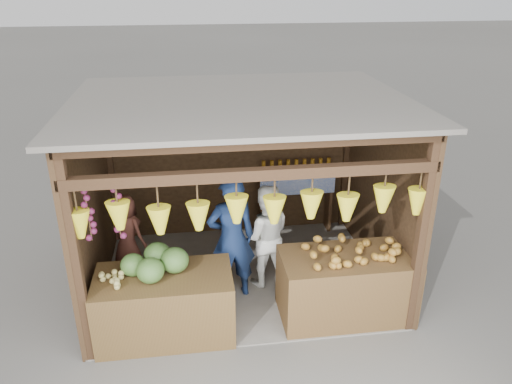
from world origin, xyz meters
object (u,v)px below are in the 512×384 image
at_px(man_standing, 231,239).
at_px(counter_right, 346,286).
at_px(woman_standing, 265,236).
at_px(counter_left, 165,305).
at_px(vendor_seated, 127,232).

bearing_deg(man_standing, counter_right, 147.36).
xyz_separation_m(man_standing, woman_standing, (0.49, 0.24, -0.12)).
bearing_deg(woman_standing, counter_left, 37.11).
bearing_deg(vendor_seated, woman_standing, -148.83).
distance_m(counter_right, vendor_seated, 3.01).
bearing_deg(man_standing, woman_standing, -161.79).
relative_size(counter_left, woman_standing, 1.07).
height_order(counter_right, woman_standing, woman_standing).
bearing_deg(counter_right, man_standing, 155.68).
bearing_deg(woman_standing, counter_right, 139.16).
distance_m(counter_right, woman_standing, 1.31).
bearing_deg(woman_standing, man_standing, 29.55).
relative_size(counter_left, man_standing, 0.92).
distance_m(man_standing, woman_standing, 0.56).
height_order(counter_right, man_standing, man_standing).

